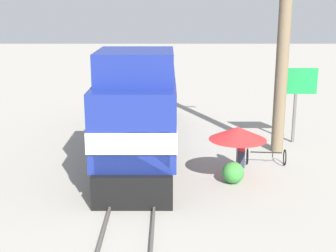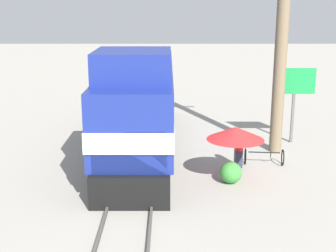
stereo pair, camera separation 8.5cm
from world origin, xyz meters
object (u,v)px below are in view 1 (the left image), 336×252
utility_pole (282,44)px  bicycle (265,157)px  vendor_umbrella (237,133)px  billboard_sign (295,87)px  person_bystander (240,148)px  locomotive (141,105)px

utility_pole → bicycle: bearing=-115.3°
vendor_umbrella → billboard_sign: bearing=56.0°
billboard_sign → person_bystander: 5.11m
person_bystander → bicycle: person_bystander is taller
vendor_umbrella → bicycle: 2.87m
person_bystander → bicycle: size_ratio=0.95×
bicycle → locomotive: bearing=73.8°
bicycle → billboard_sign: bearing=-25.4°
locomotive → bicycle: size_ratio=8.59×
locomotive → utility_pole: bearing=-2.4°
utility_pole → vendor_umbrella: utility_pole is taller
billboard_sign → person_bystander: size_ratio=2.31×
locomotive → billboard_sign: (7.20, 1.13, 0.64)m
vendor_umbrella → person_bystander: (0.40, 1.50, -1.05)m
person_bystander → locomotive: bearing=148.8°
utility_pole → vendor_umbrella: bearing=-122.4°
locomotive → vendor_umbrella: locomotive is taller
vendor_umbrella → person_bystander: bearing=75.2°
utility_pole → person_bystander: size_ratio=6.14×
utility_pole → billboard_sign: size_ratio=2.66×
vendor_umbrella → bicycle: vendor_umbrella is taller
utility_pole → bicycle: utility_pole is taller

